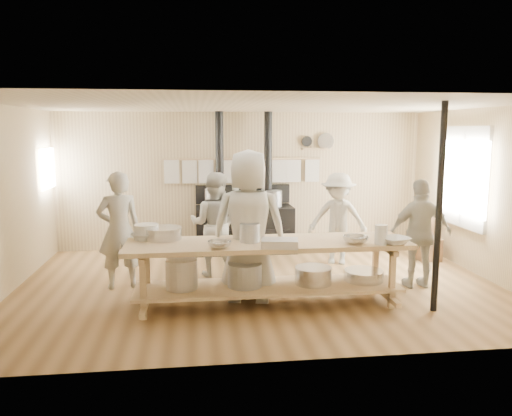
% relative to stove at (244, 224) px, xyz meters
% --- Properties ---
extents(ground, '(7.00, 7.00, 0.00)m').
position_rel_stove_xyz_m(ground, '(0.01, -2.12, -0.52)').
color(ground, brown).
rests_on(ground, ground).
extents(room_shell, '(7.00, 7.00, 7.00)m').
position_rel_stove_xyz_m(room_shell, '(0.01, -2.12, 1.10)').
color(room_shell, tan).
rests_on(room_shell, ground).
extents(window_right, '(0.09, 1.50, 1.65)m').
position_rel_stove_xyz_m(window_right, '(3.48, -1.52, 0.98)').
color(window_right, beige).
rests_on(window_right, ground).
extents(left_opening, '(0.00, 0.90, 0.90)m').
position_rel_stove_xyz_m(left_opening, '(-3.44, -0.12, 1.08)').
color(left_opening, white).
rests_on(left_opening, ground).
extents(stove, '(1.90, 0.75, 2.60)m').
position_rel_stove_xyz_m(stove, '(0.00, 0.00, 0.00)').
color(stove, black).
rests_on(stove, ground).
extents(towel_rail, '(3.00, 0.04, 0.47)m').
position_rel_stove_xyz_m(towel_rail, '(0.01, 0.28, 1.03)').
color(towel_rail, tan).
rests_on(towel_rail, ground).
extents(back_wall_shelf, '(0.63, 0.14, 0.32)m').
position_rel_stove_xyz_m(back_wall_shelf, '(1.47, 0.32, 1.48)').
color(back_wall_shelf, tan).
rests_on(back_wall_shelf, ground).
extents(prep_table, '(3.60, 0.90, 0.85)m').
position_rel_stove_xyz_m(prep_table, '(-0.00, -3.02, -0.00)').
color(prep_table, tan).
rests_on(prep_table, ground).
extents(support_post, '(0.08, 0.08, 2.60)m').
position_rel_stove_xyz_m(support_post, '(2.06, -3.47, 0.78)').
color(support_post, black).
rests_on(support_post, ground).
extents(cook_far_left, '(0.69, 0.53, 1.69)m').
position_rel_stove_xyz_m(cook_far_left, '(-1.99, -2.01, 0.32)').
color(cook_far_left, '#A4A191').
rests_on(cook_far_left, ground).
extents(cook_left, '(0.92, 0.80, 1.62)m').
position_rel_stove_xyz_m(cook_left, '(-0.61, -1.54, 0.29)').
color(cook_left, '#A4A191').
rests_on(cook_left, ground).
extents(cook_center, '(1.09, 0.82, 2.01)m').
position_rel_stove_xyz_m(cook_center, '(-0.21, -2.79, 0.49)').
color(cook_center, '#A4A191').
rests_on(cook_center, ground).
extents(cook_right, '(0.92, 0.39, 1.57)m').
position_rel_stove_xyz_m(cook_right, '(2.29, -2.51, 0.27)').
color(cook_right, '#A4A191').
rests_on(cook_right, ground).
extents(cook_by_window, '(1.14, 0.90, 1.55)m').
position_rel_stove_xyz_m(cook_by_window, '(1.49, -1.09, 0.26)').
color(cook_by_window, '#A4A191').
rests_on(cook_by_window, ground).
extents(chair, '(0.41, 0.41, 0.79)m').
position_rel_stove_xyz_m(chair, '(3.16, -1.05, -0.29)').
color(chair, brown).
rests_on(chair, ground).
extents(bowl_white_a, '(0.46, 0.46, 0.09)m').
position_rel_stove_xyz_m(bowl_white_a, '(-1.54, -2.69, 0.37)').
color(bowl_white_a, silver).
rests_on(bowl_white_a, prep_table).
extents(bowl_steel_a, '(0.38, 0.38, 0.09)m').
position_rel_stove_xyz_m(bowl_steel_a, '(-0.63, -3.31, 0.37)').
color(bowl_steel_a, silver).
rests_on(bowl_steel_a, prep_table).
extents(bowl_white_b, '(0.43, 0.43, 0.09)m').
position_rel_stove_xyz_m(bowl_white_b, '(1.56, -3.35, 0.37)').
color(bowl_white_b, silver).
rests_on(bowl_white_b, prep_table).
extents(bowl_steel_b, '(0.42, 0.42, 0.10)m').
position_rel_stove_xyz_m(bowl_steel_b, '(1.08, -3.28, 0.38)').
color(bowl_steel_b, silver).
rests_on(bowl_steel_b, prep_table).
extents(roasting_pan, '(0.49, 0.37, 0.10)m').
position_rel_stove_xyz_m(roasting_pan, '(0.10, -3.35, 0.38)').
color(roasting_pan, '#B2B2B7').
rests_on(roasting_pan, prep_table).
extents(mixing_bowl_large, '(0.55, 0.55, 0.15)m').
position_rel_stove_xyz_m(mixing_bowl_large, '(-1.33, -2.71, 0.41)').
color(mixing_bowl_large, silver).
rests_on(mixing_bowl_large, prep_table).
extents(bucket_galv, '(0.28, 0.28, 0.24)m').
position_rel_stove_xyz_m(bucket_galv, '(-0.23, -3.01, 0.45)').
color(bucket_galv, gray).
rests_on(bucket_galv, prep_table).
extents(deep_bowl_enamel, '(0.41, 0.41, 0.20)m').
position_rel_stove_xyz_m(deep_bowl_enamel, '(-1.54, -2.69, 0.43)').
color(deep_bowl_enamel, silver).
rests_on(deep_bowl_enamel, prep_table).
extents(pitcher, '(0.18, 0.18, 0.24)m').
position_rel_stove_xyz_m(pitcher, '(1.38, -3.35, 0.45)').
color(pitcher, silver).
rests_on(pitcher, prep_table).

